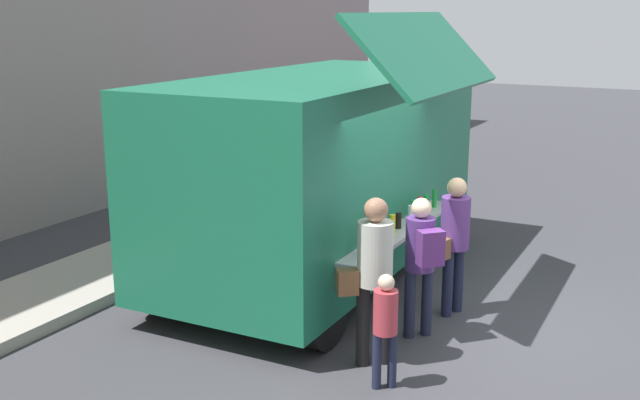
{
  "coord_description": "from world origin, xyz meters",
  "views": [
    {
      "loc": [
        -8.27,
        -2.44,
        3.63
      ],
      "look_at": [
        -0.09,
        1.96,
        1.3
      ],
      "focal_mm": 42.69,
      "sensor_mm": 36.0,
      "label": 1
    }
  ],
  "objects_px": {
    "food_truck_main": "(324,168)",
    "customer_rear_waiting": "(373,268)",
    "trash_bin": "(320,170)",
    "customer_front_ordering": "(454,235)",
    "child_near_queue": "(385,321)",
    "customer_mid_with_backpack": "(421,254)"
  },
  "relations": [
    {
      "from": "customer_mid_with_backpack",
      "to": "child_near_queue",
      "type": "distance_m",
      "value": 1.33
    },
    {
      "from": "customer_mid_with_backpack",
      "to": "child_near_queue",
      "type": "bearing_deg",
      "value": 139.38
    },
    {
      "from": "food_truck_main",
      "to": "customer_rear_waiting",
      "type": "height_order",
      "value": "food_truck_main"
    },
    {
      "from": "food_truck_main",
      "to": "customer_rear_waiting",
      "type": "relative_size",
      "value": 3.18
    },
    {
      "from": "trash_bin",
      "to": "customer_front_ordering",
      "type": "bearing_deg",
      "value": -137.32
    },
    {
      "from": "food_truck_main",
      "to": "customer_mid_with_backpack",
      "type": "bearing_deg",
      "value": -126.06
    },
    {
      "from": "trash_bin",
      "to": "customer_rear_waiting",
      "type": "distance_m",
      "value": 7.67
    },
    {
      "from": "trash_bin",
      "to": "customer_rear_waiting",
      "type": "relative_size",
      "value": 0.55
    },
    {
      "from": "food_truck_main",
      "to": "customer_mid_with_backpack",
      "type": "relative_size",
      "value": 3.53
    },
    {
      "from": "customer_rear_waiting",
      "to": "child_near_queue",
      "type": "relative_size",
      "value": 1.53
    },
    {
      "from": "food_truck_main",
      "to": "customer_mid_with_backpack",
      "type": "height_order",
      "value": "food_truck_main"
    },
    {
      "from": "customer_rear_waiting",
      "to": "child_near_queue",
      "type": "height_order",
      "value": "customer_rear_waiting"
    },
    {
      "from": "customer_front_ordering",
      "to": "customer_rear_waiting",
      "type": "relative_size",
      "value": 0.95
    },
    {
      "from": "child_near_queue",
      "to": "food_truck_main",
      "type": "bearing_deg",
      "value": -0.36
    },
    {
      "from": "food_truck_main",
      "to": "customer_front_ordering",
      "type": "xyz_separation_m",
      "value": [
        -0.53,
        -2.06,
        -0.52
      ]
    },
    {
      "from": "customer_front_ordering",
      "to": "child_near_queue",
      "type": "relative_size",
      "value": 1.45
    },
    {
      "from": "customer_mid_with_backpack",
      "to": "food_truck_main",
      "type": "bearing_deg",
      "value": 8.75
    },
    {
      "from": "food_truck_main",
      "to": "trash_bin",
      "type": "xyz_separation_m",
      "value": [
        4.22,
        2.32,
        -1.04
      ]
    },
    {
      "from": "food_truck_main",
      "to": "trash_bin",
      "type": "bearing_deg",
      "value": 27.68
    },
    {
      "from": "customer_front_ordering",
      "to": "child_near_queue",
      "type": "bearing_deg",
      "value": 106.28
    },
    {
      "from": "customer_rear_waiting",
      "to": "child_near_queue",
      "type": "distance_m",
      "value": 0.64
    },
    {
      "from": "trash_bin",
      "to": "food_truck_main",
      "type": "bearing_deg",
      "value": -151.16
    }
  ]
}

